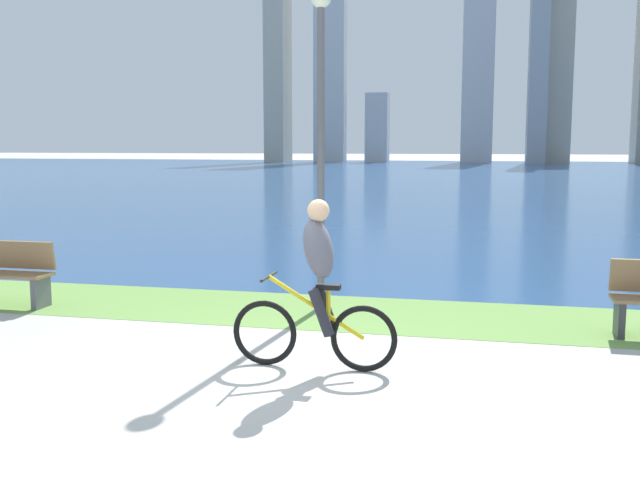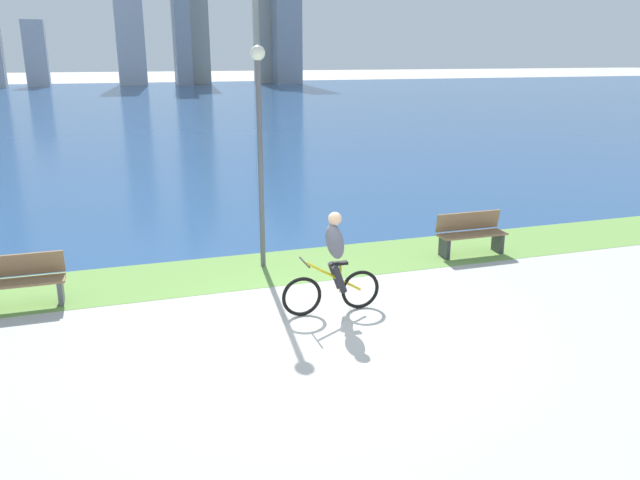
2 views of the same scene
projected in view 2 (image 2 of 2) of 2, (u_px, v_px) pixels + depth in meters
ground_plane at (316, 327)px, 9.91m from camera, size 300.00×300.00×0.00m
grass_strip_bayside at (270, 268)px, 12.62m from camera, size 120.00×2.08×0.01m
bay_water_surface at (144, 105)px, 52.96m from camera, size 300.00×86.55×0.00m
cyclist_lead at (334, 264)px, 10.26m from camera, size 1.70×0.52×1.71m
bench_near_path at (18, 281)px, 10.60m from camera, size 1.50×0.47×0.90m
bench_far_along_path at (471, 234)px, 13.41m from camera, size 1.50×0.47×0.90m
lamppost_tall at (260, 128)px, 11.98m from camera, size 0.28×0.28×4.29m
city_skyline_far_shore at (151, 0)px, 82.23m from camera, size 47.13×8.26×26.63m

